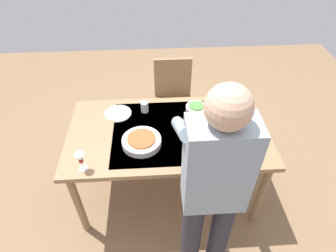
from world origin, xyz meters
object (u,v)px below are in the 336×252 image
at_px(dinner_plate_near, 118,113).
at_px(wine_bottle, 192,147).
at_px(person_server, 213,188).
at_px(water_cup_near_left, 244,114).
at_px(dining_table, 168,137).
at_px(water_cup_far_left, 145,107).
at_px(water_cup_near_right, 236,98).
at_px(wine_glass_right, 80,159).
at_px(side_bowl_salad, 196,108).
at_px(wine_glass_left, 239,101).
at_px(chair_near, 173,95).
at_px(serving_bowl_pasta, 142,141).

bearing_deg(dinner_plate_near, wine_bottle, 136.67).
bearing_deg(person_server, water_cup_near_left, -117.54).
relative_size(dining_table, water_cup_far_left, 16.84).
distance_m(wine_bottle, dinner_plate_near, 0.80).
bearing_deg(water_cup_near_left, water_cup_near_right, -86.97).
height_order(wine_glass_right, water_cup_near_right, wine_glass_right).
height_order(water_cup_near_left, water_cup_near_right, water_cup_near_right).
xyz_separation_m(water_cup_near_left, side_bowl_salad, (0.38, -0.12, -0.02)).
bearing_deg(water_cup_far_left, side_bowl_salad, 176.09).
xyz_separation_m(dining_table, wine_glass_left, (-0.63, -0.21, 0.18)).
bearing_deg(chair_near, dinner_plate_near, 48.23).
relative_size(wine_bottle, water_cup_far_left, 3.08).
bearing_deg(wine_bottle, person_server, 98.81).
relative_size(wine_bottle, wine_glass_left, 1.96).
distance_m(water_cup_near_right, serving_bowl_pasta, 0.97).
relative_size(water_cup_near_left, water_cup_far_left, 1.09).
bearing_deg(chair_near, water_cup_far_left, 62.44).
xyz_separation_m(wine_bottle, water_cup_far_left, (0.34, -0.57, -0.06)).
distance_m(wine_glass_left, water_cup_near_left, 0.12).
xyz_separation_m(water_cup_far_left, side_bowl_salad, (-0.45, 0.03, -0.01)).
xyz_separation_m(chair_near, water_cup_near_left, (-0.54, 0.72, 0.30)).
height_order(person_server, water_cup_near_right, person_server).
bearing_deg(side_bowl_salad, wine_bottle, 78.80).
distance_m(dining_table, dinner_plate_near, 0.49).
bearing_deg(water_cup_far_left, person_server, 112.55).
xyz_separation_m(person_server, serving_bowl_pasta, (0.43, -0.57, -0.15)).
bearing_deg(water_cup_near_right, serving_bowl_pasta, 29.26).
height_order(person_server, water_cup_near_left, person_server).
xyz_separation_m(dining_table, chair_near, (-0.11, -0.83, -0.17)).
relative_size(chair_near, wine_glass_right, 6.03).
relative_size(wine_glass_left, serving_bowl_pasta, 0.50).
bearing_deg(side_bowl_salad, chair_near, -75.78).
relative_size(dining_table, wine_bottle, 5.48).
relative_size(wine_glass_left, wine_glass_right, 1.00).
height_order(wine_glass_right, serving_bowl_pasta, wine_glass_right).
bearing_deg(water_cup_near_left, chair_near, -53.38).
relative_size(dining_table, serving_bowl_pasta, 5.40).
distance_m(wine_bottle, wine_glass_right, 0.78).
xyz_separation_m(dining_table, water_cup_near_right, (-0.63, -0.33, 0.13)).
distance_m(dining_table, chair_near, 0.85).
relative_size(chair_near, wine_bottle, 3.07).
bearing_deg(dining_table, wine_glass_right, 29.92).
xyz_separation_m(wine_glass_left, dinner_plate_near, (1.05, -0.02, -0.10)).
xyz_separation_m(wine_bottle, water_cup_near_right, (-0.48, -0.63, -0.06)).
xyz_separation_m(serving_bowl_pasta, side_bowl_salad, (-0.47, -0.37, 0.00)).
xyz_separation_m(wine_glass_right, dinner_plate_near, (-0.20, -0.60, -0.10)).
xyz_separation_m(dining_table, wine_bottle, (-0.15, 0.30, 0.19)).
bearing_deg(wine_glass_right, side_bowl_salad, -146.19).
xyz_separation_m(chair_near, wine_bottle, (-0.05, 1.13, 0.36)).
distance_m(chair_near, wine_bottle, 1.19).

